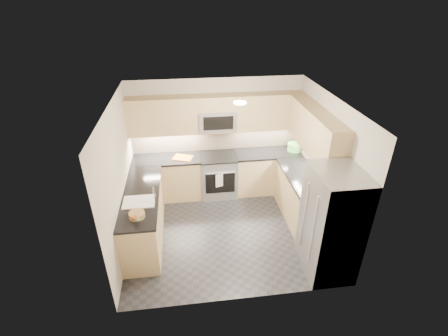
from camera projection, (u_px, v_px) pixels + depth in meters
floor at (226, 229)px, 6.21m from camera, size 3.60×3.20×0.00m
ceiling at (227, 102)px, 5.00m from camera, size 3.60×3.20×0.02m
wall_back at (216, 136)px, 6.99m from camera, size 3.60×0.02×2.50m
wall_front at (244, 233)px, 4.22m from camera, size 3.60×0.02×2.50m
wall_left at (120, 180)px, 5.40m from camera, size 0.02×3.20×2.50m
wall_right at (326, 166)px, 5.81m from camera, size 0.02×3.20×2.50m
base_cab_back_left at (168, 178)px, 6.99m from camera, size 1.42×0.60×0.90m
base_cab_back_right at (267, 172)px, 7.24m from camera, size 1.42×0.60×0.90m
base_cab_right at (302, 199)px, 6.29m from camera, size 0.60×1.70×0.90m
base_cab_peninsula at (144, 217)px, 5.82m from camera, size 0.60×2.00×0.90m
countertop_back_left at (166, 159)px, 6.76m from camera, size 1.42×0.63×0.04m
countertop_back_right at (268, 153)px, 7.02m from camera, size 1.42×0.63×0.04m
countertop_right at (305, 179)px, 6.07m from camera, size 0.63×1.70×0.04m
countertop_peninsula at (141, 195)px, 5.59m from camera, size 0.63×2.00×0.04m
upper_cab_back at (217, 113)px, 6.56m from camera, size 3.60×0.35×0.75m
upper_cab_right at (315, 131)px, 5.75m from camera, size 0.35×1.95×0.75m
backsplash_back at (216, 139)px, 7.01m from camera, size 3.60×0.01×0.51m
backsplash_right at (316, 157)px, 6.23m from camera, size 0.01×2.30×0.51m
gas_range at (218, 175)px, 7.09m from camera, size 0.76×0.65×0.91m
range_cooktop at (218, 157)px, 6.87m from camera, size 0.76×0.65×0.03m
oven_door_glass at (220, 183)px, 6.81m from camera, size 0.62×0.02×0.45m
oven_handle at (220, 173)px, 6.66m from camera, size 0.60×0.02×0.02m
microwave at (217, 120)px, 6.60m from camera, size 0.76×0.40×0.40m
microwave_door at (218, 123)px, 6.42m from camera, size 0.60×0.01×0.28m
refrigerator at (331, 223)px, 4.94m from camera, size 0.70×0.90×1.80m
fridge_handle_left at (313, 231)px, 4.72m from camera, size 0.02×0.02×1.20m
fridge_handle_right at (304, 216)px, 5.03m from camera, size 0.02×0.02×1.20m
sink_basin at (140, 205)px, 5.39m from camera, size 0.52×0.38×0.16m
faucet at (154, 194)px, 5.33m from camera, size 0.03×0.03×0.28m
utensil_bowl at (294, 147)px, 7.04m from camera, size 0.35×0.35×0.17m
cutting_board at (183, 158)px, 6.77m from camera, size 0.47×0.40×0.01m
fruit_basket at (137, 215)px, 4.99m from camera, size 0.31×0.31×0.09m
fruit_apple at (135, 217)px, 4.83m from camera, size 0.06×0.06×0.06m
fruit_pear at (138, 220)px, 4.78m from camera, size 0.06×0.06×0.06m
dish_towel_check at (219, 180)px, 6.72m from camera, size 0.16×0.06×0.30m
fruit_orange at (134, 218)px, 4.81m from camera, size 0.06×0.06×0.06m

